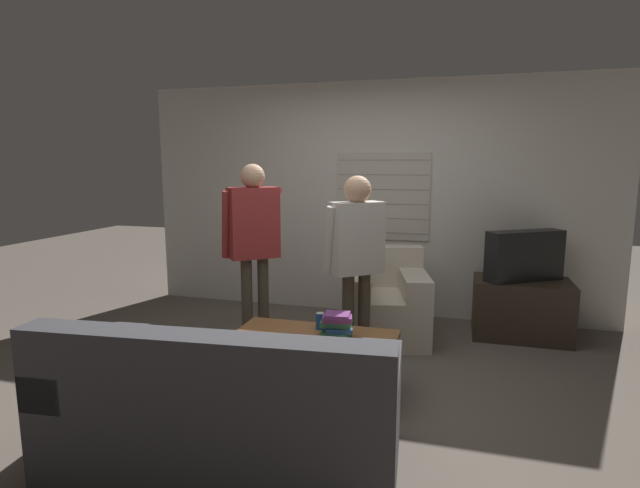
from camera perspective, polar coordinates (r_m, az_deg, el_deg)
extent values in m
plane|color=#665B51|center=(3.95, 0.07, -15.86)|extent=(16.00, 16.00, 0.00)
cube|color=silver|center=(5.58, 5.76, 5.06)|extent=(5.20, 0.06, 2.55)
cube|color=beige|center=(5.51, 7.16, 5.41)|extent=(1.02, 0.02, 0.94)
cube|color=gray|center=(5.54, 7.06, 1.33)|extent=(1.00, 0.00, 0.01)
cube|color=gray|center=(5.52, 7.10, 2.95)|extent=(1.00, 0.00, 0.01)
cube|color=gray|center=(5.50, 7.13, 4.58)|extent=(1.00, 0.00, 0.01)
cube|color=gray|center=(5.49, 7.16, 6.22)|extent=(1.00, 0.00, 0.01)
cube|color=gray|center=(5.49, 7.19, 7.86)|extent=(1.00, 0.00, 0.01)
cube|color=gray|center=(5.49, 7.23, 9.50)|extent=(1.00, 0.00, 0.01)
cube|color=#424247|center=(3.03, -10.42, -19.74)|extent=(1.96, 1.05, 0.43)
cube|color=#424247|center=(2.56, -13.55, -14.70)|extent=(1.90, 0.37, 0.44)
cube|color=#424247|center=(3.27, -24.51, -12.19)|extent=(0.32, 0.90, 0.19)
cube|color=#424247|center=(2.72, 6.43, -15.75)|extent=(0.32, 0.90, 0.19)
cube|color=#38704C|center=(3.06, -16.24, -13.14)|extent=(0.42, 0.34, 0.37)
cube|color=beige|center=(4.87, 7.35, -8.16)|extent=(0.95, 0.99, 0.45)
cube|color=beige|center=(5.07, 7.17, -2.47)|extent=(0.81, 0.37, 0.40)
cube|color=beige|center=(4.81, 10.67, -4.40)|extent=(0.42, 0.87, 0.20)
cube|color=beige|center=(4.77, 4.17, -4.39)|extent=(0.42, 0.87, 0.20)
cube|color=brown|center=(3.68, -0.71, -10.70)|extent=(1.18, 0.59, 0.04)
cylinder|color=brown|center=(4.16, -7.15, -11.62)|extent=(0.04, 0.04, 0.40)
cylinder|color=brown|center=(3.89, 8.44, -13.16)|extent=(0.04, 0.04, 0.40)
cylinder|color=brown|center=(3.73, -10.28, -14.22)|extent=(0.04, 0.04, 0.40)
cylinder|color=brown|center=(3.43, 7.29, -16.35)|extent=(0.04, 0.04, 0.40)
cube|color=#33281E|center=(5.25, 22.00, -6.86)|extent=(0.89, 0.58, 0.56)
cube|color=black|center=(5.14, 22.34, -1.25)|extent=(0.75, 0.59, 0.48)
cube|color=black|center=(5.22, 21.62, -1.06)|extent=(0.55, 0.37, 0.39)
cylinder|color=#4C4233|center=(4.58, -8.33, -6.78)|extent=(0.10, 0.10, 0.84)
cylinder|color=#4C4233|center=(4.63, -6.48, -6.59)|extent=(0.10, 0.10, 0.84)
cube|color=maroon|center=(4.46, -7.60, 2.41)|extent=(0.46, 0.43, 0.63)
sphere|color=tan|center=(4.43, -7.71, 7.69)|extent=(0.21, 0.21, 0.21)
cylinder|color=maroon|center=(4.44, -10.70, 2.16)|extent=(0.16, 0.17, 0.60)
cylinder|color=maroon|center=(4.78, -5.91, 4.99)|extent=(0.43, 0.49, 0.29)
cube|color=white|center=(5.05, -6.92, 3.95)|extent=(0.08, 0.08, 0.13)
cylinder|color=#4C4233|center=(4.19, 3.21, -8.66)|extent=(0.10, 0.10, 0.78)
cylinder|color=#4C4233|center=(4.26, 5.03, -8.38)|extent=(0.10, 0.10, 0.78)
cube|color=beige|center=(4.07, 4.24, 0.70)|extent=(0.45, 0.42, 0.59)
sphere|color=tan|center=(4.03, 4.31, 6.24)|extent=(0.22, 0.22, 0.22)
cylinder|color=beige|center=(4.00, 1.04, 0.41)|extent=(0.15, 0.16, 0.56)
cylinder|color=beige|center=(4.39, 5.28, 3.64)|extent=(0.41, 0.47, 0.24)
cube|color=black|center=(4.63, 3.65, 2.88)|extent=(0.07, 0.07, 0.13)
cube|color=#33754C|center=(3.63, 1.84, -10.31)|extent=(0.22, 0.16, 0.04)
cube|color=#284C89|center=(3.63, 2.22, -9.71)|extent=(0.21, 0.16, 0.03)
cube|color=#33754C|center=(3.63, 1.85, -9.09)|extent=(0.23, 0.14, 0.04)
cube|color=#75387F|center=(3.61, 1.97, -8.54)|extent=(0.24, 0.17, 0.04)
cube|color=#75387F|center=(3.59, 1.99, -8.12)|extent=(0.19, 0.17, 0.03)
cylinder|color=#194C9E|center=(3.79, 0.01, -8.82)|extent=(0.07, 0.07, 0.12)
cylinder|color=silver|center=(3.77, 0.01, -7.91)|extent=(0.06, 0.06, 0.00)
cube|color=black|center=(3.52, 1.54, -11.10)|extent=(0.12, 0.12, 0.02)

